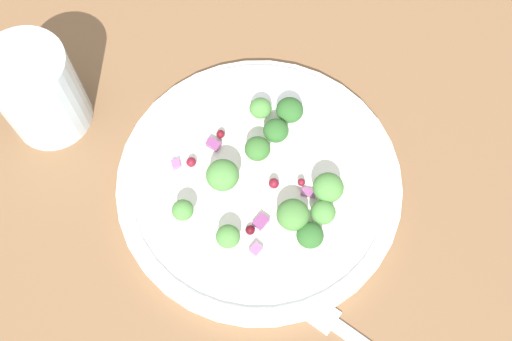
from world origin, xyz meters
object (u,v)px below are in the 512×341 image
(plate, at_px, (256,178))
(water_glass, at_px, (38,91))
(broccoli_floret_0, at_px, (323,212))
(broccoli_floret_1, at_px, (223,175))
(broccoli_floret_2, at_px, (310,236))

(plate, height_order, water_glass, water_glass)
(plate, height_order, broccoli_floret_0, broccoli_floret_0)
(broccoli_floret_1, height_order, water_glass, water_glass)
(broccoli_floret_0, xyz_separation_m, water_glass, (-0.26, -0.13, 0.02))
(broccoli_floret_0, xyz_separation_m, broccoli_floret_2, (0.01, -0.02, -0.00))
(broccoli_floret_0, bearing_deg, water_glass, -153.54)
(broccoli_floret_0, relative_size, water_glass, 0.24)
(plate, xyz_separation_m, broccoli_floret_0, (0.07, 0.02, 0.02))
(broccoli_floret_1, distance_m, broccoli_floret_2, 0.09)
(broccoli_floret_0, relative_size, broccoli_floret_1, 0.74)
(plate, height_order, broccoli_floret_1, broccoli_floret_1)
(plate, bearing_deg, water_glass, -149.46)
(plate, xyz_separation_m, broccoli_floret_2, (0.08, -0.00, 0.02))
(plate, xyz_separation_m, water_glass, (-0.19, -0.11, 0.04))
(broccoli_floret_1, bearing_deg, broccoli_floret_0, 29.80)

